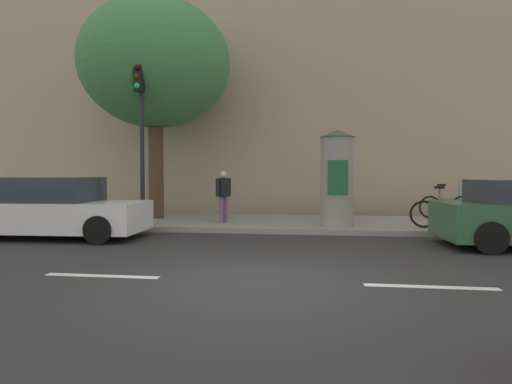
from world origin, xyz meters
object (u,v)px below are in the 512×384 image
Objects in this scene: parked_car_blue at (50,209)px; bicycle_upright at (446,206)px; poster_column at (337,177)px; traffic_light at (140,118)px; bicycle_leaning at (445,213)px; street_tree at (155,64)px; pedestrian_tallest at (338,188)px; pedestrian_with_backpack at (223,193)px.

bicycle_upright is at bearing 24.45° from parked_car_blue.
traffic_light is at bearing -173.77° from poster_column.
traffic_light is 0.97× the size of parked_car_blue.
poster_column is 2.91m from bicycle_leaning.
bicycle_leaning is at bearing -105.67° from bicycle_upright.
bicycle_upright is (9.16, 1.11, -4.49)m from street_tree.
street_tree is at bearing 70.24° from parked_car_blue.
bicycle_upright is at bearing 19.55° from traffic_light.
poster_column reaches higher than parked_car_blue.
parked_car_blue is at bearing -162.41° from poster_column.
pedestrian_tallest is 3.34m from bicycle_leaning.
street_tree is 3.97× the size of bicycle_upright.
bicycle_upright is (3.41, 0.79, -0.58)m from pedestrian_tallest.
bicycle_leaning is 0.39× the size of parked_car_blue.
traffic_light is 6.23m from pedestrian_tallest.
parked_car_blue is at bearing -155.55° from bicycle_upright.
poster_column is at bearing -14.43° from street_tree.
bicycle_upright is 11.51m from parked_car_blue.
pedestrian_with_backpack is 0.85× the size of bicycle_upright.
parked_car_blue is at bearing -168.20° from bicycle_leaning.
poster_column is 0.58× the size of parked_car_blue.
parked_car_blue is (-10.48, -4.76, 0.17)m from bicycle_upright.
parked_car_blue is (-9.71, -2.03, 0.17)m from bicycle_leaning.
bicycle_leaning is (8.40, -1.63, -4.49)m from street_tree.
parked_car_blue is at bearing -144.87° from pedestrian_with_backpack.
pedestrian_tallest is at bearing 22.06° from pedestrian_with_backpack.
bicycle_leaning is at bearing 11.80° from parked_car_blue.
poster_column is at bearing 6.23° from traffic_light.
pedestrian_with_backpack is 0.84× the size of bicycle_leaning.
traffic_light is 0.63× the size of street_tree.
bicycle_upright is (6.75, 2.14, -0.47)m from pedestrian_with_backpack.
pedestrian_with_backpack is at bearing -157.94° from pedestrian_tallest.
poster_column is 0.38× the size of street_tree.
pedestrian_with_backpack is 7.09m from bicycle_upright.
traffic_light is at bearing -80.74° from street_tree.
pedestrian_tallest is at bearing 3.17° from street_tree.
street_tree reaches higher than bicycle_upright.
bicycle_upright is (8.83, 3.14, -2.55)m from traffic_light.
parked_car_blue is at bearing -135.34° from traffic_light.
street_tree is 9.66m from bicycle_leaning.
street_tree is 4.80m from pedestrian_with_backpack.
street_tree is at bearing 165.57° from poster_column.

